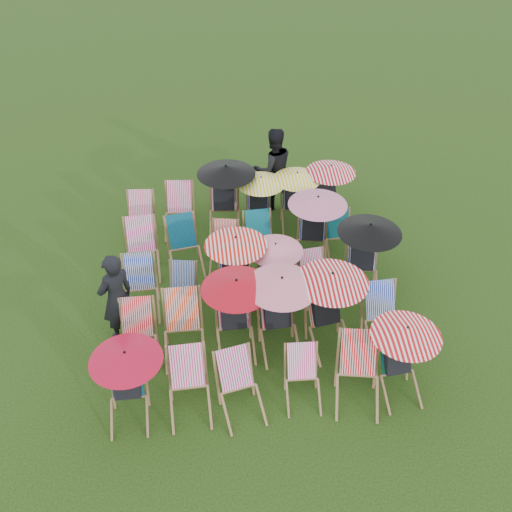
{
  "coord_description": "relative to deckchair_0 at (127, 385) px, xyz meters",
  "views": [
    {
      "loc": [
        -0.89,
        -7.58,
        7.25
      ],
      "look_at": [
        0.1,
        0.22,
        0.9
      ],
      "focal_mm": 40.0,
      "sensor_mm": 36.0,
      "label": 1
    }
  ],
  "objects": [
    {
      "name": "deckchair_14",
      "position": [
        1.78,
        2.34,
        0.04
      ],
      "size": [
        1.11,
        1.17,
        1.32
      ],
      "rotation": [
        0.0,
        0.0,
        -0.06
      ],
      "color": "#8F6542",
      "rests_on": "ground"
    },
    {
      "name": "deckchair_19",
      "position": [
        0.91,
        3.36,
        -0.17
      ],
      "size": [
        0.78,
        0.98,
        0.97
      ],
      "rotation": [
        0.0,
        0.0,
        0.16
      ],
      "color": "#8F6542",
      "rests_on": "ground"
    },
    {
      "name": "deckchair_29",
      "position": [
        4.03,
        4.65,
        0.01
      ],
      "size": [
        1.06,
        1.15,
        1.26
      ],
      "rotation": [
        0.0,
        0.0,
        0.17
      ],
      "color": "#8F6542",
      "rests_on": "ground"
    },
    {
      "name": "person_left",
      "position": [
        -0.22,
        1.66,
        0.21
      ],
      "size": [
        0.75,
        0.71,
        1.72
      ],
      "primitive_type": "imported",
      "rotation": [
        0.0,
        0.0,
        3.78
      ],
      "color": "black",
      "rests_on": "ground"
    },
    {
      "name": "deckchair_12",
      "position": [
        0.1,
        2.25,
        -0.17
      ],
      "size": [
        0.66,
        0.91,
        0.97
      ],
      "rotation": [
        0.0,
        0.0,
        0.02
      ],
      "color": "#8F6542",
      "rests_on": "ground"
    },
    {
      "name": "deckchair_24",
      "position": [
        0.02,
        4.46,
        -0.2
      ],
      "size": [
        0.69,
        0.9,
        0.92
      ],
      "rotation": [
        0.0,
        0.0,
        -0.1
      ],
      "color": "#8F6542",
      "rests_on": "ground"
    },
    {
      "name": "deckchair_21",
      "position": [
        2.38,
        3.42,
        -0.2
      ],
      "size": [
        0.64,
        0.87,
        0.92
      ],
      "rotation": [
        0.0,
        0.0,
        0.04
      ],
      "color": "#8F6542",
      "rests_on": "ground"
    },
    {
      "name": "deckchair_26",
      "position": [
        1.8,
        4.61,
        0.1
      ],
      "size": [
        1.21,
        1.27,
        1.43
      ],
      "rotation": [
        0.0,
        0.0,
        -0.1
      ],
      "color": "#8F6542",
      "rests_on": "ground"
    },
    {
      "name": "deckchair_15",
      "position": [
        2.47,
        2.29,
        -0.04
      ],
      "size": [
        0.98,
        1.04,
        1.16
      ],
      "rotation": [
        0.0,
        0.0,
        -0.14
      ],
      "color": "#8F6542",
      "rests_on": "ground"
    },
    {
      "name": "deckchair_1",
      "position": [
        0.87,
        -0.02,
        -0.18
      ],
      "size": [
        0.65,
        0.9,
        0.95
      ],
      "rotation": [
        0.0,
        0.0,
        0.02
      ],
      "color": "#8F6542",
      "rests_on": "ground"
    },
    {
      "name": "person_rear",
      "position": [
        2.92,
        5.33,
        0.28
      ],
      "size": [
        1.02,
        0.86,
        1.87
      ],
      "primitive_type": "imported",
      "rotation": [
        0.0,
        0.0,
        3.32
      ],
      "color": "black",
      "rests_on": "ground"
    },
    {
      "name": "deckchair_16",
      "position": [
        3.24,
        2.23,
        -0.24
      ],
      "size": [
        0.62,
        0.81,
        0.82
      ],
      "rotation": [
        0.0,
        0.0,
        0.11
      ],
      "color": "#8F6542",
      "rests_on": "ground"
    },
    {
      "name": "deckchair_13",
      "position": [
        0.81,
        2.17,
        -0.24
      ],
      "size": [
        0.68,
        0.85,
        0.83
      ],
      "rotation": [
        0.0,
        0.0,
        -0.18
      ],
      "color": "#8F6542",
      "rests_on": "ground"
    },
    {
      "name": "deckchair_6",
      "position": [
        0.08,
        1.14,
        -0.19
      ],
      "size": [
        0.65,
        0.89,
        0.94
      ],
      "rotation": [
        0.0,
        0.0,
        -0.04
      ],
      "color": "#8F6542",
      "rests_on": "ground"
    },
    {
      "name": "deckchair_5",
      "position": [
        4.07,
        -0.05,
        0.0
      ],
      "size": [
        1.05,
        1.12,
        1.25
      ],
      "rotation": [
        0.0,
        0.0,
        0.09
      ],
      "color": "#8F6542",
      "rests_on": "ground"
    },
    {
      "name": "deckchair_8",
      "position": [
        1.68,
        1.17,
        0.06
      ],
      "size": [
        1.15,
        1.19,
        1.36
      ],
      "rotation": [
        0.0,
        0.0,
        0.02
      ],
      "color": "#8F6542",
      "rests_on": "ground"
    },
    {
      "name": "deckchair_3",
      "position": [
        2.59,
        -0.03,
        -0.24
      ],
      "size": [
        0.59,
        0.79,
        0.83
      ],
      "rotation": [
        0.0,
        0.0,
        -0.05
      ],
      "color": "#8F6542",
      "rests_on": "ground"
    },
    {
      "name": "deckchair_23",
      "position": [
        3.99,
        3.38,
        -0.23
      ],
      "size": [
        0.57,
        0.8,
        0.86
      ],
      "rotation": [
        0.0,
        0.0,
        0.0
      ],
      "color": "#8F6542",
      "rests_on": "ground"
    },
    {
      "name": "deckchair_0",
      "position": [
        0.0,
        0.0,
        0.0
      ],
      "size": [
        1.05,
        1.09,
        1.24
      ],
      "rotation": [
        0.0,
        0.0,
        -0.02
      ],
      "color": "#8F6542",
      "rests_on": "ground"
    },
    {
      "name": "deckchair_10",
      "position": [
        3.21,
        1.08,
        0.09
      ],
      "size": [
        1.19,
        1.29,
        1.41
      ],
      "rotation": [
        0.0,
        0.0,
        0.17
      ],
      "color": "#8F6542",
      "rests_on": "ground"
    },
    {
      "name": "deckchair_20",
      "position": [
        1.66,
        3.34,
        -0.24
      ],
      "size": [
        0.7,
        0.87,
        0.84
      ],
      "rotation": [
        0.0,
        0.0,
        -0.2
      ],
      "color": "#8F6542",
      "rests_on": "ground"
    },
    {
      "name": "deckchair_28",
      "position": [
        3.28,
        4.57,
        -0.03
      ],
      "size": [
        1.01,
        1.06,
        1.2
      ],
      "rotation": [
        0.0,
        0.0,
        -0.07
      ],
      "color": "#8F6542",
      "rests_on": "ground"
    },
    {
      "name": "deckchair_4",
      "position": [
        3.4,
        -0.14,
        -0.14
      ],
      "size": [
        0.85,
        1.05,
        1.02
      ],
      "rotation": [
        0.0,
        0.0,
        -0.2
      ],
      "color": "#8F6542",
      "rests_on": "ground"
    },
    {
      "name": "deckchair_18",
      "position": [
        0.09,
        3.35,
        -0.16
      ],
      "size": [
        0.69,
        0.94,
        0.99
      ],
      "rotation": [
        0.0,
        0.0,
        0.03
      ],
      "color": "#8F6542",
      "rests_on": "ground"
    },
    {
      "name": "deckchair_25",
      "position": [
        0.83,
        4.6,
        -0.17
      ],
      "size": [
        0.73,
        0.95,
        0.98
      ],
      "rotation": [
        0.0,
        0.0,
        -0.1
      ],
      "color": "#8F6542",
      "rests_on": "ground"
    },
    {
      "name": "deckchair_22",
      "position": [
        3.44,
        3.37,
        0.06
      ],
      "size": [
        1.14,
        1.22,
        1.36
      ],
      "rotation": [
        0.0,
        0.0,
        -0.2
      ],
      "color": "#8F6542",
      "rests_on": "ground"
    },
    {
      "name": "ground",
      "position": [
        2.08,
        2.18,
        -0.66
      ],
      "size": [
        100.0,
        100.0,
        0.0
      ],
      "primitive_type": "plane",
      "color": "black",
      "rests_on": "ground"
    },
    {
      "name": "deckchair_9",
      "position": [
        2.4,
        1.1,
        0.08
      ],
      "size": [
        1.17,
        1.23,
        1.39
      ],
      "rotation": [
        0.0,
        0.0,
        0.06
      ],
      "color": "#8F6542",
      "rests_on": "ground"
    },
    {
      "name": "deckchair_7",
      "position": [
        0.83,
        1.13,
        -0.14
      ],
      "size": [
        0.7,
        0.96,
        1.03
      ],
      "rotation": [
        0.0,
        0.0,
        -0.01
      ],
      "color": "#8F6542",
      "rests_on": "ground"
    },
    {
      "name": "deckchair_11",
      "position": [
        4.15,
        1.01,
        -0.18
      ],
      "size": [
        0.65,
        0.89,
        0.95
      ],
      "rotation": [
        0.0,
        0.0,
        0.02
      ],
      "color": "#8F6542",
      "rests_on": "ground"
    },
    {
      "name": "deckchair_17",
      "position": [
        4.16,
        2.36,
        0.07
      ],
      "size": [
        1.16,
        1.23,
        1.37
      ],
      "rotation": [
        0.0,
        0.0,
        -0.2
      ],
      "color": "#8F6542",
      "rests_on": "ground"
    },
    {
      "name": "deckchair_27",
      "position": [
        2.51,
        4.5,
        -0.03
      ],
      "size": [
        1.0,
        1.06,
        1.18
      ],
      "rotation": [
        0.0,
        0.0,
        -0.13
      ],
      "color": "#8F6542",
      "rests_on": "ground"
    },
    {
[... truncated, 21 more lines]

